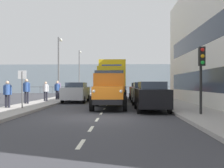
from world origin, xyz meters
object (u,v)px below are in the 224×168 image
Objects in this scene: truck_vintage_orange at (109,90)px; pedestrian_couple_a at (58,88)px; car_black_kerbside_near at (151,96)px; lamp_post_far at (79,68)px; pedestrian_by_lamp at (27,89)px; street_sign at (22,82)px; car_silver_oppositeside_0 at (76,92)px; pedestrian_strolling at (57,89)px; pedestrian_near_railing at (7,92)px; pedestrian_in_dark_coat at (46,90)px; lamp_post_promenade at (59,62)px; car_red_kerbside_2 at (138,91)px; traffic_light_near at (201,65)px; car_grey_kerbside_1 at (143,93)px; lorry_cargo_yellow at (113,79)px.

pedestrian_couple_a is at bearing -58.97° from truck_vintage_orange.
car_black_kerbside_near is 0.64× the size of lamp_post_far.
pedestrian_by_lamp is 1.00× the size of pedestrian_couple_a.
street_sign is (-1.01, 3.36, 0.46)m from pedestrian_by_lamp.
car_black_kerbside_near is at bearing 128.96° from car_silver_oppositeside_0.
car_silver_oppositeside_0 is at bearing 142.24° from pedestrian_strolling.
pedestrian_in_dark_coat is at bearing -95.09° from pedestrian_near_railing.
lamp_post_promenade is at bearing -94.67° from pedestrian_by_lamp.
car_red_kerbside_2 is 2.71× the size of pedestrian_near_railing.
car_black_kerbside_near is 11.61m from pedestrian_strolling.
traffic_light_near reaches higher than truck_vintage_orange.
car_silver_oppositeside_0 is at bearing -51.04° from car_black_kerbside_near.
car_grey_kerbside_1 is 9.80m from pedestrian_couple_a.
truck_vintage_orange is 1.25× the size of car_grey_kerbside_1.
car_grey_kerbside_1 is at bearing 156.13° from pedestrian_strolling.
pedestrian_couple_a reaches higher than car_grey_kerbside_1.
traffic_light_near is at bearing 98.53° from car_red_kerbside_2.
pedestrian_couple_a is at bearing -89.75° from pedestrian_in_dark_coat.
lamp_post_far reaches higher than car_silver_oppositeside_0.
pedestrian_couple_a is at bearing -77.99° from pedestrian_strolling.
truck_vintage_orange is at bearing -25.12° from car_black_kerbside_near.
pedestrian_strolling reaches higher than pedestrian_in_dark_coat.
car_silver_oppositeside_0 is 2.73× the size of pedestrian_near_railing.
lorry_cargo_yellow is 5.49m from pedestrian_strolling.
truck_vintage_orange is 3.13× the size of pedestrian_couple_a.
car_black_kerbside_near is at bearing 154.88° from truck_vintage_orange.
lorry_cargo_yellow is 13.73m from traffic_light_near.
pedestrian_strolling reaches higher than car_silver_oppositeside_0.
street_sign is (2.03, 6.92, 0.79)m from car_silver_oppositeside_0.
street_sign is at bearing 73.67° from car_silver_oppositeside_0.
car_red_kerbside_2 is at bearing -125.24° from street_sign.
lorry_cargo_yellow is 11.35m from street_sign.
car_grey_kerbside_1 is 2.67× the size of pedestrian_strolling.
truck_vintage_orange is at bearing 58.06° from car_grey_kerbside_1.
car_grey_kerbside_1 is 1.02× the size of car_red_kerbside_2.
pedestrian_in_dark_coat is 0.97× the size of pedestrian_strolling.
pedestrian_near_railing is (6.18, 0.87, -0.08)m from truck_vintage_orange.
traffic_light_near is (-2.05, 13.69, 1.58)m from car_red_kerbside_2.
car_red_kerbside_2 is 8.19m from pedestrian_couple_a.
car_black_kerbside_near is 5.20m from car_grey_kerbside_1.
pedestrian_by_lamp reaches higher than pedestrian_strolling.
street_sign is (-0.99, 0.20, 0.58)m from pedestrian_near_railing.
pedestrian_by_lamp is at bearing 11.29° from car_grey_kerbside_1.
pedestrian_strolling is 2.01m from pedestrian_couple_a.
street_sign is (-0.47, 10.49, 0.47)m from pedestrian_couple_a.
lamp_post_far reaches higher than pedestrian_couple_a.
car_red_kerbside_2 is (-0.00, -5.81, -0.00)m from car_grey_kerbside_1.
car_silver_oppositeside_0 is at bearing 98.43° from lamp_post_far.
pedestrian_couple_a is at bearing 2.89° from car_red_kerbside_2.
lamp_post_far reaches higher than car_red_kerbside_2.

